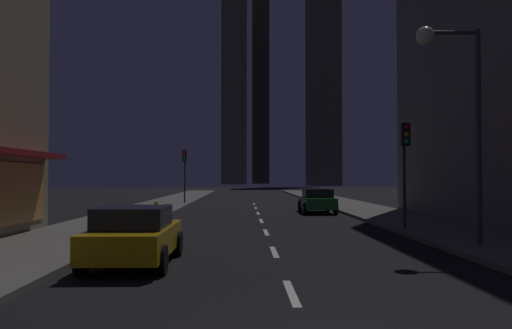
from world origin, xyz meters
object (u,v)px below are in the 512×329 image
at_px(car_parked_far, 317,201).
at_px(traffic_light_far_left, 185,164).
at_px(traffic_light_near_right, 405,151).
at_px(car_parked_near, 135,235).
at_px(street_lamp_right, 451,81).
at_px(fire_hydrant_far_left, 156,207).

distance_m(car_parked_far, traffic_light_far_left, 13.34).
bearing_deg(traffic_light_near_right, car_parked_near, -141.74).
bearing_deg(street_lamp_right, traffic_light_far_left, 113.41).
bearing_deg(traffic_light_far_left, traffic_light_near_right, -61.60).
relative_size(car_parked_far, traffic_light_far_left, 1.01).
relative_size(fire_hydrant_far_left, traffic_light_near_right, 0.16).
relative_size(car_parked_near, street_lamp_right, 0.64).
xyz_separation_m(fire_hydrant_far_left, traffic_light_far_left, (0.40, 10.82, 2.74)).
distance_m(traffic_light_near_right, street_lamp_right, 5.14).
height_order(car_parked_far, fire_hydrant_far_left, car_parked_far).
distance_m(traffic_light_near_right, traffic_light_far_left, 23.13).
xyz_separation_m(car_parked_far, fire_hydrant_far_left, (-9.50, -1.37, -0.29)).
bearing_deg(car_parked_near, traffic_light_far_left, 93.95).
relative_size(traffic_light_near_right, traffic_light_far_left, 1.00).
height_order(fire_hydrant_far_left, traffic_light_near_right, traffic_light_near_right).
bearing_deg(car_parked_far, fire_hydrant_far_left, -171.77).
bearing_deg(street_lamp_right, fire_hydrant_far_left, 128.24).
height_order(car_parked_near, car_parked_far, same).
distance_m(car_parked_near, fire_hydrant_far_left, 16.86).
relative_size(traffic_light_far_left, street_lamp_right, 0.64).
bearing_deg(car_parked_far, traffic_light_far_left, 133.93).
bearing_deg(traffic_light_near_right, car_parked_far, 99.89).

